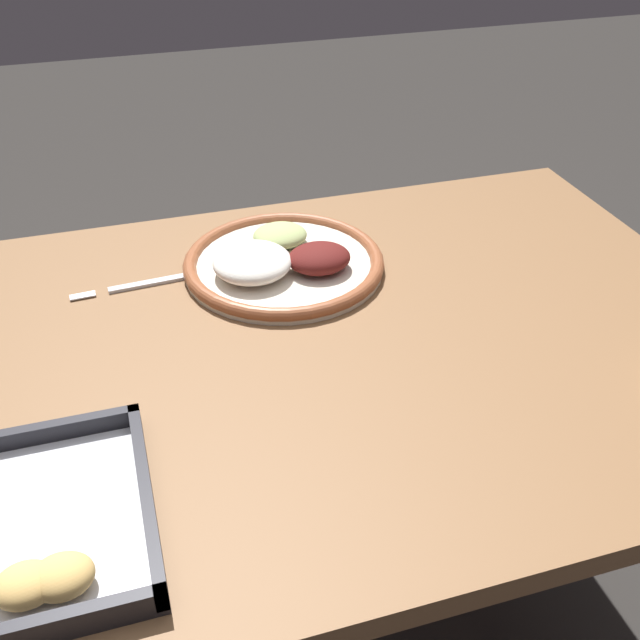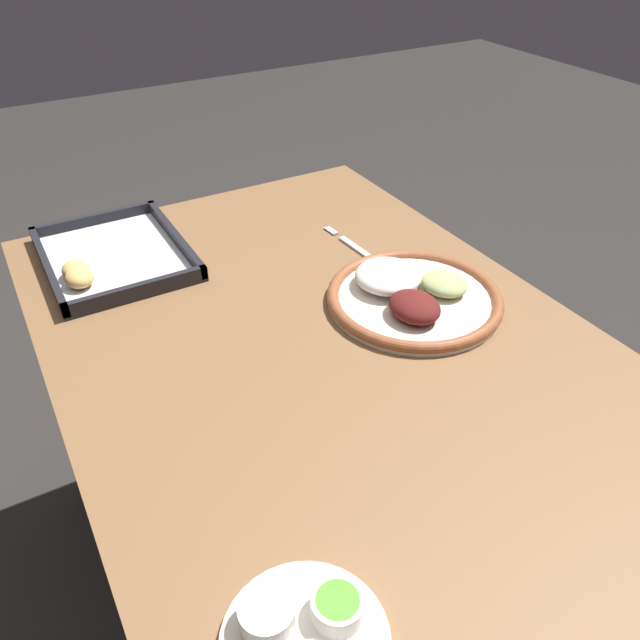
{
  "view_description": "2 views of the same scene",
  "coord_description": "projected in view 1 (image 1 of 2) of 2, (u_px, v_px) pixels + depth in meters",
  "views": [
    {
      "loc": [
        0.22,
        0.74,
        1.27
      ],
      "look_at": [
        -0.0,
        0.0,
        0.73
      ],
      "focal_mm": 42.0,
      "sensor_mm": 36.0,
      "label": 1
    },
    {
      "loc": [
        -0.67,
        0.38,
        1.3
      ],
      "look_at": [
        -0.0,
        0.0,
        0.73
      ],
      "focal_mm": 35.0,
      "sensor_mm": 36.0,
      "label": 2
    }
  ],
  "objects": [
    {
      "name": "dining_table",
      "position": [
        320.0,
        403.0,
        1.02
      ],
      "size": [
        1.14,
        0.79,
        0.7
      ],
      "color": "brown",
      "rests_on": "ground_plane"
    },
    {
      "name": "fork",
      "position": [
        148.0,
        283.0,
        1.06
      ],
      "size": [
        0.19,
        0.03,
        0.0
      ],
      "rotation": [
        0.0,
        0.0,
        0.07
      ],
      "color": "silver",
      "rests_on": "dining_table"
    },
    {
      "name": "dinner_plate",
      "position": [
        282.0,
        261.0,
        1.09
      ],
      "size": [
        0.29,
        0.29,
        0.05
      ],
      "color": "beige",
      "rests_on": "dining_table"
    }
  ]
}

